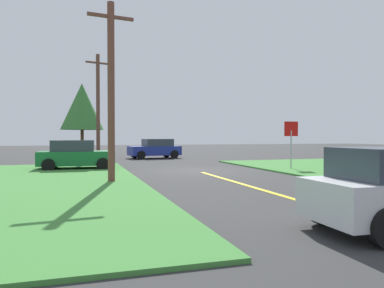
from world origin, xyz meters
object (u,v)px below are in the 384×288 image
Objects in this scene: utility_pole_mid at (98,106)px; oak_tree_left at (82,107)px; car_approaching_junction at (155,149)px; utility_pole_near at (111,90)px; parked_car_near_building at (76,155)px; stop_sign at (291,135)px.

utility_pole_mid is 6.46m from oak_tree_left.
utility_pole_near is at bearing 65.15° from car_approaching_junction.
oak_tree_left is at bearing 91.69° from parked_car_near_building.
parked_car_near_building is 0.63× the size of oak_tree_left.
parked_car_near_building is at bearing -91.88° from oak_tree_left.
oak_tree_left is at bearing 99.67° from utility_pole_mid.
car_approaching_junction is 1.06× the size of parked_car_near_building.
utility_pole_near is at bearing 21.22° from stop_sign.
utility_pole_mid is at bearing -42.57° from stop_sign.
car_approaching_junction is at bearing -34.55° from oak_tree_left.
utility_pole_near is (-4.90, -15.77, 2.86)m from car_approaching_junction.
utility_pole_near is (1.36, -6.60, 2.86)m from parked_car_near_building.
parked_car_near_building is at bearing -102.50° from utility_pole_mid.
car_approaching_junction is 16.76m from utility_pole_near.
utility_pole_mid reaches higher than stop_sign.
stop_sign is 0.34× the size of utility_pole_mid.
car_approaching_junction is 6.22m from utility_pole_mid.
car_approaching_junction is 7.98m from oak_tree_left.
car_approaching_junction is at bearing 59.22° from parked_car_near_building.
utility_pole_mid reaches higher than parked_car_near_building.
oak_tree_left is at bearing -52.89° from stop_sign.
utility_pole_mid reaches higher than utility_pole_near.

